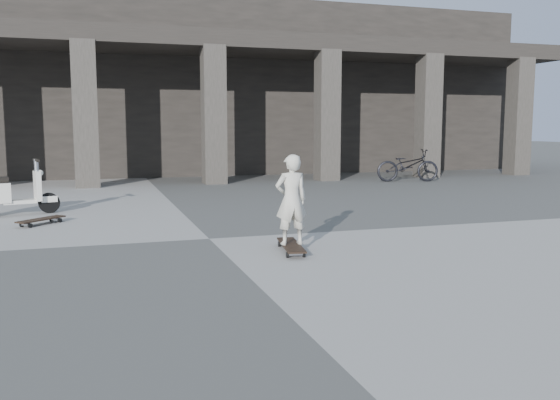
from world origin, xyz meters
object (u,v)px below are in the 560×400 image
object	(u,v)px
child	(291,200)
bicycle	(408,165)
longboard	(291,246)
scooter	(2,194)
skateboard_spare	(41,220)

from	to	relation	value
child	bicycle	size ratio (longest dim) A/B	0.65
longboard	bicycle	xyz separation A→B (m)	(6.64, 8.55, 0.41)
bicycle	scooter	bearing A→B (deg)	123.99
scooter	bicycle	world-z (taller)	scooter
longboard	scooter	world-z (taller)	scooter
longboard	bicycle	world-z (taller)	bicycle
longboard	child	world-z (taller)	child
skateboard_spare	child	distance (m)	4.87
longboard	skateboard_spare	size ratio (longest dim) A/B	1.32
skateboard_spare	bicycle	size ratio (longest dim) A/B	0.43
skateboard_spare	bicycle	xyz separation A→B (m)	(10.06, 5.15, 0.41)
skateboard_spare	bicycle	bearing A→B (deg)	-18.20
longboard	skateboard_spare	world-z (taller)	skateboard_spare
child	bicycle	xyz separation A→B (m)	(6.64, 8.55, -0.22)
longboard	bicycle	bearing A→B (deg)	-28.76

